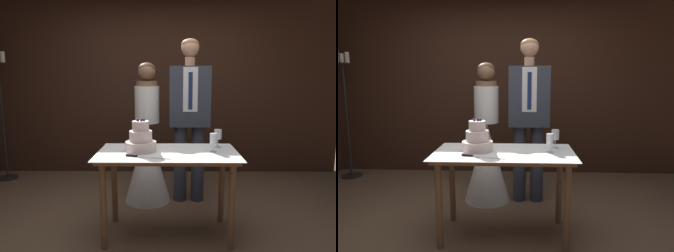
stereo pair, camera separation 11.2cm
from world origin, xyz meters
TOP-DOWN VIEW (x-y plane):
  - ground_plane at (0.00, 0.00)m, footprint 40.00×40.00m
  - wall_back at (0.00, 2.01)m, footprint 5.38×0.12m
  - cake_table at (0.12, 0.07)m, footprint 1.25×0.68m
  - tiered_cake at (-0.12, 0.10)m, footprint 0.28×0.28m
  - cake_knife at (-0.11, -0.11)m, footprint 0.38×0.11m
  - wine_glass_near at (0.53, 0.08)m, footprint 0.06×0.06m
  - wine_glass_middle at (0.60, 0.24)m, footprint 0.07×0.07m
  - bride at (-0.12, 0.87)m, footprint 0.54×0.54m
  - groom at (0.37, 0.87)m, footprint 0.46×0.25m
  - candle_stand at (-2.21, 1.61)m, footprint 0.28×0.28m

SIDE VIEW (x-z plane):
  - ground_plane at x=0.00m, z-range 0.00..0.00m
  - bride at x=-0.12m, z-range -0.22..1.40m
  - cake_table at x=0.12m, z-range 0.28..1.08m
  - cake_knife at x=-0.11m, z-range 0.79..0.81m
  - tiered_cake at x=-0.12m, z-range 0.75..1.04m
  - wine_glass_near at x=0.53m, z-range 0.82..0.99m
  - wine_glass_middle at x=0.60m, z-range 0.83..1.00m
  - candle_stand at x=-2.21m, z-range 0.04..1.85m
  - groom at x=0.37m, z-range 0.11..1.99m
  - wall_back at x=0.00m, z-range 0.00..2.65m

